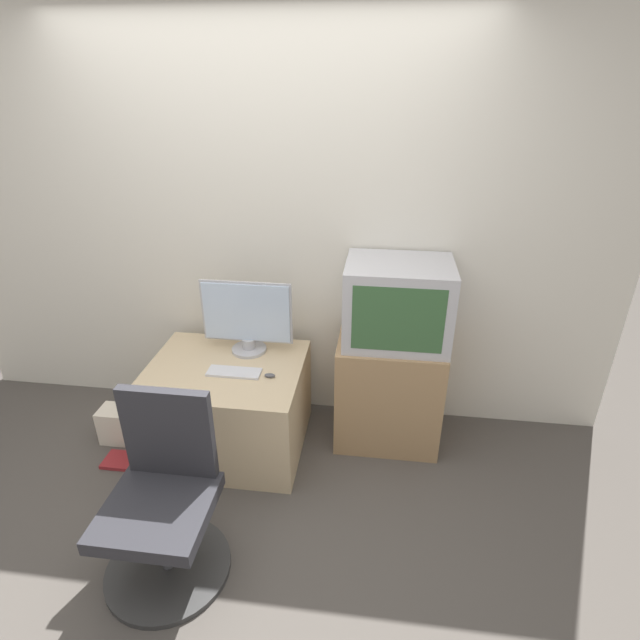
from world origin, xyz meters
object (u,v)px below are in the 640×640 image
at_px(book, 122,461).
at_px(crt_tv, 398,303).
at_px(main_monitor, 247,317).
at_px(cardboard_box_lower, 120,424).
at_px(office_chair, 164,507).
at_px(keyboard, 234,372).
at_px(mouse, 270,375).

bearing_deg(book, crt_tv, 16.91).
distance_m(main_monitor, cardboard_box_lower, 1.11).
bearing_deg(office_chair, keyboard, 82.34).
bearing_deg(book, mouse, 12.12).
bearing_deg(book, cardboard_box_lower, 115.78).
bearing_deg(keyboard, main_monitor, 85.81).
relative_size(main_monitor, keyboard, 1.79).
distance_m(main_monitor, office_chair, 1.20).
distance_m(keyboard, cardboard_box_lower, 0.93).
distance_m(mouse, crt_tv, 0.86).
bearing_deg(mouse, book, -167.88).
bearing_deg(office_chair, book, 133.46).
bearing_deg(office_chair, mouse, 67.97).
bearing_deg(keyboard, office_chair, -97.66).
bearing_deg(crt_tv, book, -163.09).
relative_size(cardboard_box_lower, book, 1.09).
xyz_separation_m(crt_tv, cardboard_box_lower, (-1.73, -0.29, -0.84)).
distance_m(mouse, office_chair, 0.91).
distance_m(main_monitor, book, 1.18).
bearing_deg(main_monitor, crt_tv, 0.67).
bearing_deg(mouse, main_monitor, 124.51).
xyz_separation_m(mouse, cardboard_box_lower, (-1.02, 0.01, -0.47)).
xyz_separation_m(crt_tv, book, (-1.63, -0.50, -0.95)).
bearing_deg(keyboard, book, -163.12).
bearing_deg(office_chair, main_monitor, 83.19).
bearing_deg(crt_tv, keyboard, -163.06).
height_order(crt_tv, office_chair, crt_tv).
distance_m(cardboard_box_lower, book, 0.26).
xyz_separation_m(main_monitor, book, (-0.72, -0.49, -0.80)).
relative_size(keyboard, mouse, 4.97).
distance_m(keyboard, office_chair, 0.87).
distance_m(crt_tv, office_chair, 1.64).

